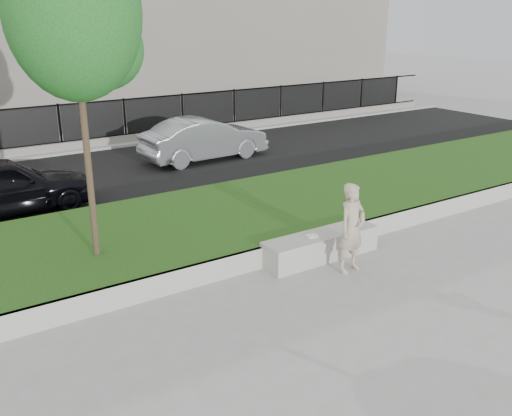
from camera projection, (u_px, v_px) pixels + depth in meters
ground at (302, 288)px, 9.55m from camera, size 90.00×90.00×0.00m
grass_bank at (213, 224)px, 11.85m from camera, size 34.00×4.00×0.40m
grass_kerb at (267, 256)px, 10.31m from camera, size 34.00×0.08×0.40m
street at (119, 174)px, 16.25m from camera, size 34.00×7.00×0.04m
far_pavement at (72, 143)px, 19.79m from camera, size 34.00×3.00×0.12m
iron_fence at (80, 135)px, 18.84m from camera, size 32.00×0.30×1.50m
stone_bench at (321, 246)px, 10.65m from camera, size 2.36×0.59×0.48m
man at (352, 228)px, 9.95m from camera, size 0.64×0.46×1.62m
book at (312, 236)px, 10.45m from camera, size 0.24×0.19×0.03m
young_tree at (78, 19)px, 8.73m from camera, size 2.18×2.09×5.34m
car_dark at (2, 186)px, 12.73m from camera, size 3.92×1.69×1.32m
car_silver at (204, 139)px, 17.53m from camera, size 4.00×1.55×1.30m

